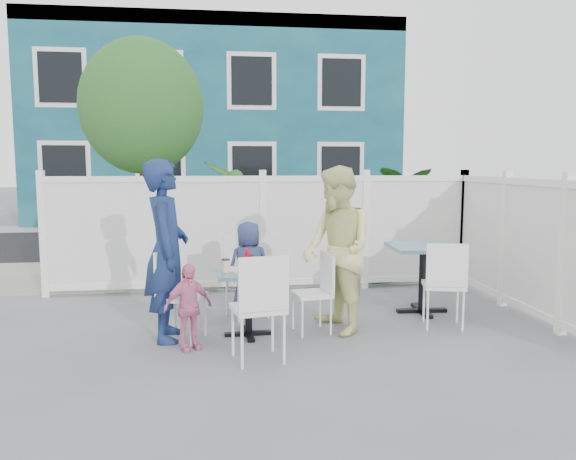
{
  "coord_description": "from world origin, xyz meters",
  "views": [
    {
      "loc": [
        -0.52,
        -5.27,
        1.76
      ],
      "look_at": [
        0.24,
        0.77,
        1.04
      ],
      "focal_mm": 35.0,
      "sensor_mm": 36.0,
      "label": 1
    }
  ],
  "objects": [
    {
      "name": "street",
      "position": [
        0.0,
        7.5,
        0.0
      ],
      "size": [
        24.0,
        5.0,
        0.01
      ],
      "primitive_type": "cube",
      "color": "black",
      "rests_on": "ground"
    },
    {
      "name": "plate_main",
      "position": [
        -0.23,
        0.23,
        0.68
      ],
      "size": [
        0.25,
        0.25,
        0.02
      ],
      "primitive_type": "cylinder",
      "color": "white",
      "rests_on": "main_table"
    },
    {
      "name": "salad_bowl",
      "position": [
        -0.03,
        0.37,
        0.7
      ],
      "size": [
        0.22,
        0.22,
        0.05
      ],
      "primitive_type": "imported",
      "color": "white",
      "rests_on": "main_table"
    },
    {
      "name": "plate_side",
      "position": [
        -0.39,
        0.46,
        0.68
      ],
      "size": [
        0.2,
        0.2,
        0.01
      ],
      "primitive_type": "cylinder",
      "color": "white",
      "rests_on": "main_table"
    },
    {
      "name": "pepper_shaker",
      "position": [
        -0.25,
        0.65,
        0.71
      ],
      "size": [
        0.03,
        0.03,
        0.07
      ],
      "primitive_type": "cylinder",
      "color": "black",
      "rests_on": "main_table"
    },
    {
      "name": "chair_spare",
      "position": [
        1.88,
        0.34,
        0.55
      ],
      "size": [
        0.51,
        0.5,
        0.94
      ],
      "rotation": [
        0.0,
        0.0,
        -0.25
      ],
      "color": "white",
      "rests_on": "ground"
    },
    {
      "name": "tree",
      "position": [
        -1.6,
        3.3,
        2.59
      ],
      "size": [
        1.8,
        1.62,
        3.59
      ],
      "color": "#382316",
      "rests_on": "ground"
    },
    {
      "name": "salt_shaker",
      "position": [
        -0.31,
        0.61,
        0.71
      ],
      "size": [
        0.03,
        0.03,
        0.07
      ],
      "primitive_type": "cylinder",
      "color": "white",
      "rests_on": "main_table"
    },
    {
      "name": "coffee_cup_a",
      "position": [
        -0.45,
        0.33,
        0.74
      ],
      "size": [
        0.08,
        0.08,
        0.12
      ],
      "primitive_type": "cylinder",
      "color": "beige",
      "rests_on": "main_table"
    },
    {
      "name": "fence_right",
      "position": [
        3.0,
        0.6,
        0.78
      ],
      "size": [
        0.08,
        3.66,
        1.6
      ],
      "rotation": [
        0.0,
        0.0,
        1.57
      ],
      "color": "white",
      "rests_on": "ground"
    },
    {
      "name": "ketchup_bottle",
      "position": [
        -0.22,
        0.43,
        0.77
      ],
      "size": [
        0.06,
        0.06,
        0.19
      ],
      "primitive_type": "cylinder",
      "color": "#AE0416",
      "rests_on": "main_table"
    },
    {
      "name": "far_sidewalk",
      "position": [
        0.0,
        10.6,
        0.01
      ],
      "size": [
        24.0,
        1.6,
        0.01
      ],
      "primitive_type": "cube",
      "color": "gray",
      "rests_on": "ground"
    },
    {
      "name": "utility_cabinet",
      "position": [
        -2.83,
        4.0,
        0.66
      ],
      "size": [
        0.72,
        0.51,
        1.33
      ],
      "primitive_type": "cube",
      "rotation": [
        0.0,
        0.0,
        0.0
      ],
      "color": "gold",
      "rests_on": "ground"
    },
    {
      "name": "chair_left",
      "position": [
        -0.95,
        0.34,
        0.53
      ],
      "size": [
        0.52,
        0.53,
        0.91
      ],
      "rotation": [
        0.0,
        0.0,
        -1.96
      ],
      "color": "white",
      "rests_on": "ground"
    },
    {
      "name": "spare_table",
      "position": [
        1.88,
        1.01,
        0.63
      ],
      "size": [
        0.8,
        0.8,
        0.81
      ],
      "rotation": [
        0.0,
        0.0,
        -0.05
      ],
      "color": "teal",
      "rests_on": "ground"
    },
    {
      "name": "chair_right",
      "position": [
        0.52,
        0.41,
        0.49
      ],
      "size": [
        0.42,
        0.43,
        0.84
      ],
      "rotation": [
        0.0,
        0.0,
        1.73
      ],
      "color": "white",
      "rests_on": "ground"
    },
    {
      "name": "boy",
      "position": [
        -0.16,
        1.26,
        0.55
      ],
      "size": [
        0.6,
        0.46,
        1.09
      ],
      "primitive_type": "imported",
      "rotation": [
        0.0,
        0.0,
        3.37
      ],
      "color": "navy",
      "rests_on": "ground"
    },
    {
      "name": "man",
      "position": [
        -1.03,
        0.36,
        0.9
      ],
      "size": [
        0.44,
        0.66,
        1.81
      ],
      "primitive_type": "imported",
      "rotation": [
        0.0,
        0.0,
        1.58
      ],
      "color": "navy",
      "rests_on": "ground"
    },
    {
      "name": "near_sidewalk",
      "position": [
        0.0,
        3.8,
        0.01
      ],
      "size": [
        24.0,
        2.6,
        0.01
      ],
      "primitive_type": "cube",
      "color": "gray",
      "rests_on": "ground"
    },
    {
      "name": "woman",
      "position": [
        0.71,
        0.39,
        0.87
      ],
      "size": [
        0.83,
        0.98,
        1.75
      ],
      "primitive_type": "imported",
      "rotation": [
        0.0,
        0.0,
        -1.35
      ],
      "color": "#CCD63D",
      "rests_on": "ground"
    },
    {
      "name": "main_table",
      "position": [
        -0.22,
        0.37,
        0.52
      ],
      "size": [
        0.66,
        0.66,
        0.67
      ],
      "rotation": [
        0.0,
        0.0,
        0.04
      ],
      "color": "teal",
      "rests_on": "ground"
    },
    {
      "name": "fence_back",
      "position": [
        0.1,
        2.4,
        0.78
      ],
      "size": [
        5.86,
        0.08,
        1.6
      ],
      "color": "white",
      "rests_on": "ground"
    },
    {
      "name": "potted_shrub_b",
      "position": [
        1.93,
        3.0,
        0.86
      ],
      "size": [
        1.59,
        1.4,
        1.71
      ],
      "primitive_type": "imported",
      "rotation": [
        0.0,
        0.0,
        6.24
      ],
      "color": "#215220",
      "rests_on": "ground"
    },
    {
      "name": "building",
      "position": [
        -0.5,
        14.0,
        3.0
      ],
      "size": [
        11.0,
        6.0,
        6.0
      ],
      "color": "navy",
      "rests_on": "ground"
    },
    {
      "name": "ground",
      "position": [
        0.0,
        0.0,
        0.0
      ],
      "size": [
        80.0,
        80.0,
        0.0
      ],
      "primitive_type": "plane",
      "color": "slate"
    },
    {
      "name": "toddler",
      "position": [
        -0.81,
        -0.01,
        0.42
      ],
      "size": [
        0.52,
        0.41,
        0.83
      ],
      "primitive_type": "imported",
      "rotation": [
        0.0,
        0.0,
        0.49
      ],
      "color": "pink",
      "rests_on": "ground"
    },
    {
      "name": "chair_near",
      "position": [
        -0.16,
        -0.46,
        0.57
      ],
      "size": [
        0.52,
        0.5,
        0.98
      ],
      "rotation": [
        0.0,
        0.0,
        0.19
      ],
      "color": "white",
      "rests_on": "ground"
    },
    {
      "name": "potted_shrub_a",
      "position": [
        -0.33,
        3.1,
        0.9
      ],
      "size": [
        1.25,
        1.25,
        1.8
      ],
      "primitive_type": "imported",
      "rotation": [
        0.0,
        0.0,
        1.29
      ],
      "color": "#215220",
      "rests_on": "ground"
    },
    {
      "name": "chair_back",
      "position": [
        -0.22,
        1.16,
        0.55
      ],
      "size": [
        0.55,
        0.54,
        0.95
      ],
      "rotation": [
        0.0,
        0.0,
        3.52
      ],
      "color": "white",
      "rests_on": "ground"
    },
    {
      "name": "coffee_cup_b",
      "position": [
        -0.18,
        0.57,
        0.73
      ],
      "size": [
        0.08,
        0.08,
        0.12
      ],
      "primitive_type": "cylinder",
      "color": "beige",
      "rests_on": "main_table"
    }
  ]
}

